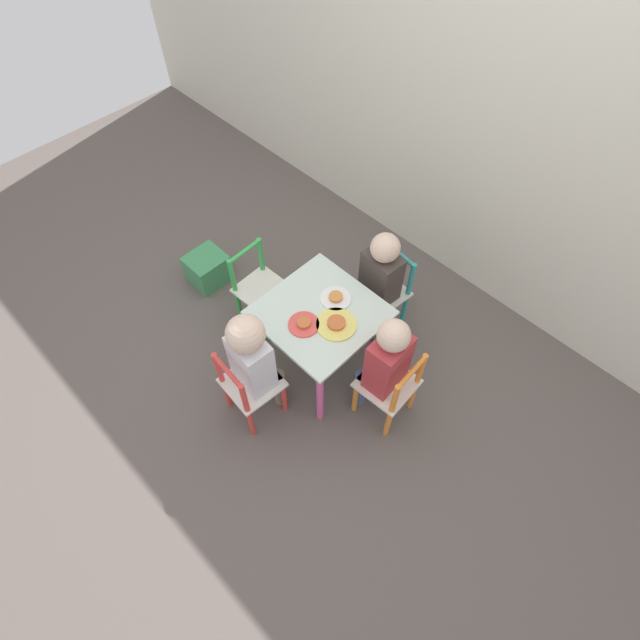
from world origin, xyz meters
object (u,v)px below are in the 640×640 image
object	(u,v)px
plate_right	(336,324)
storage_bin	(208,268)
chair_green	(260,289)
child_back	(378,277)
child_front	(254,357)
chair_teal	(384,292)
kids_table	(320,320)
plate_back	(336,298)
chair_red	(249,387)
child_right	(385,361)
chair_orange	(390,387)
plate_front	(304,324)

from	to	relation	value
plate_right	storage_bin	world-z (taller)	plate_right
chair_green	child_back	xyz separation A→B (m)	(0.51, 0.42, 0.17)
child_front	chair_teal	bearing A→B (deg)	-90.66
kids_table	plate_back	xyz separation A→B (m)	(0.00, 0.11, 0.08)
chair_red	chair_teal	size ratio (longest dim) A/B	1.00
plate_right	chair_red	bearing A→B (deg)	-107.57
child_right	plate_back	world-z (taller)	child_right
child_back	plate_back	world-z (taller)	child_back
chair_orange	child_front	bearing A→B (deg)	-52.27
storage_bin	child_back	bearing A→B (deg)	25.92
kids_table	chair_red	distance (m)	0.49
chair_orange	child_right	bearing A→B (deg)	-90.00
child_front	plate_front	world-z (taller)	child_front
chair_red	storage_bin	world-z (taller)	chair_red
chair_teal	child_right	bearing A→B (deg)	-45.16
plate_back	plate_right	distance (m)	0.16
chair_green	child_front	distance (m)	0.62
chair_orange	child_right	distance (m)	0.20
child_right	plate_front	world-z (taller)	child_right
kids_table	chair_teal	bearing A→B (deg)	84.47
chair_red	chair_green	bearing A→B (deg)	-41.68
chair_orange	plate_front	distance (m)	0.54
plate_back	storage_bin	world-z (taller)	plate_back
chair_green	plate_back	distance (m)	0.53
chair_red	chair_teal	distance (m)	0.93
plate_front	storage_bin	world-z (taller)	plate_front
chair_red	plate_back	world-z (taller)	chair_red
plate_back	kids_table	bearing A→B (deg)	-90.00
kids_table	chair_orange	bearing A→B (deg)	3.52
storage_bin	chair_green	bearing A→B (deg)	5.99
chair_red	child_back	size ratio (longest dim) A/B	0.72
child_back	plate_right	world-z (taller)	child_back
kids_table	chair_green	xyz separation A→B (m)	(-0.47, -0.02, -0.14)
child_back	storage_bin	size ratio (longest dim) A/B	3.14
chair_orange	plate_back	distance (m)	0.52
kids_table	child_front	world-z (taller)	child_front
plate_front	plate_right	distance (m)	0.16
child_back	plate_front	size ratio (longest dim) A/B	4.69
chair_green	kids_table	bearing A→B (deg)	-90.00
child_front	child_back	distance (m)	0.81
chair_teal	storage_bin	distance (m)	1.12
chair_red	child_front	size ratio (longest dim) A/B	0.67
child_back	storage_bin	bearing A→B (deg)	-148.56
child_back	child_front	bearing A→B (deg)	-89.38
kids_table	plate_front	xyz separation A→B (m)	(-0.00, -0.11, 0.08)
chair_red	storage_bin	bearing A→B (deg)	-19.69
kids_table	child_front	size ratio (longest dim) A/B	0.72
kids_table	plate_right	bearing A→B (deg)	0.00
child_front	kids_table	bearing A→B (deg)	-90.00
child_right	plate_back	distance (m)	0.42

